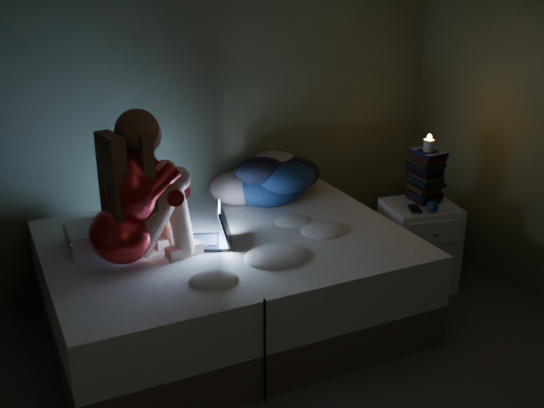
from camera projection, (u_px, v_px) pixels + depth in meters
wall_back at (208, 95)px, 4.41m from camera, size 3.60×0.02×2.60m
bed at (228, 281)px, 4.01m from camera, size 2.13×1.60×0.59m
pillow at (107, 235)px, 3.79m from camera, size 0.44×0.31×0.13m
woman at (118, 192)px, 3.41m from camera, size 0.59×0.44×0.86m
laptop at (199, 225)px, 3.77m from camera, size 0.42×0.36×0.25m
clothes_pile at (268, 177)px, 4.44m from camera, size 0.65×0.55×0.35m
nightstand at (418, 246)px, 4.47m from camera, size 0.53×0.49×0.61m
book_stack at (426, 177)px, 4.36m from camera, size 0.19×0.25×0.35m
candle at (429, 147)px, 4.28m from camera, size 0.07×0.07×0.08m
phone at (418, 210)px, 4.26m from camera, size 0.10×0.15×0.01m
blue_orb at (436, 206)px, 4.22m from camera, size 0.08×0.08×0.08m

